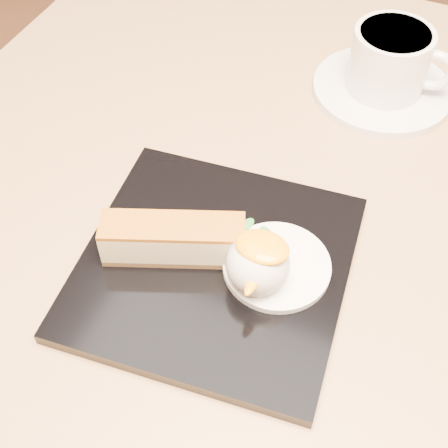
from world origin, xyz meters
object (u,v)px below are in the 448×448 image
at_px(coffee_cup, 392,60).
at_px(table, 283,299).
at_px(saucer, 382,90).
at_px(dessert_plate, 215,266).
at_px(cheesecake, 173,239).
at_px(ice_cream_scoop, 258,264).

bearing_deg(coffee_cup, table, -101.31).
bearing_deg(table, saucer, 81.02).
bearing_deg(dessert_plate, cheesecake, -171.87).
relative_size(dessert_plate, cheesecake, 1.81).
bearing_deg(cheesecake, saucer, 48.42).
bearing_deg(saucer, cheesecake, -109.87).
distance_m(cheesecake, ice_cream_scoop, 0.08).
relative_size(table, coffee_cup, 7.27).
bearing_deg(cheesecake, coffee_cup, 48.06).
bearing_deg(cheesecake, ice_cream_scoop, -21.71).
relative_size(ice_cream_scoop, saucer, 0.34).
height_order(table, dessert_plate, dessert_plate).
relative_size(table, ice_cream_scoop, 15.62).
distance_m(ice_cream_scoop, saucer, 0.30).
distance_m(cheesecake, saucer, 0.31).
bearing_deg(saucer, ice_cream_scoop, -96.03).
height_order(dessert_plate, coffee_cup, coffee_cup).
xyz_separation_m(table, cheesecake, (-0.08, -0.10, 0.19)).
height_order(dessert_plate, ice_cream_scoop, ice_cream_scoop).
xyz_separation_m(saucer, coffee_cup, (0.00, 0.00, 0.04)).
distance_m(table, ice_cream_scoop, 0.22).
distance_m(table, dessert_plate, 0.19).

